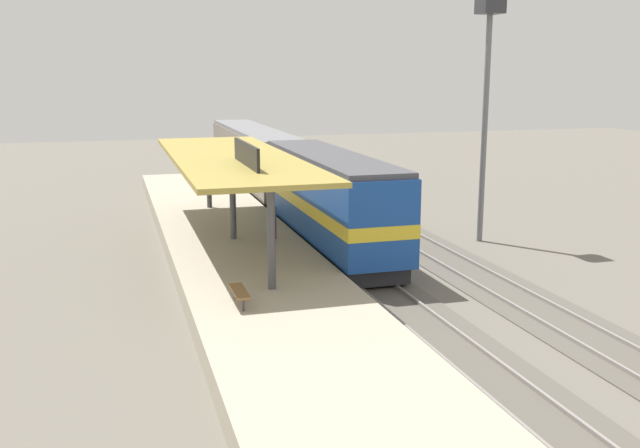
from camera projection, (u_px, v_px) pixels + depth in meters
ground_plane at (370, 248)px, 34.75m from camera, size 120.00×120.00×0.00m
track_near at (330, 250)px, 34.19m from camera, size 3.20×110.00×0.16m
track_far at (419, 244)px, 35.46m from camera, size 3.20×110.00×0.16m
platform at (234, 248)px, 32.84m from camera, size 6.00×44.00×0.90m
station_canopy at (232, 159)px, 31.90m from camera, size 5.20×18.00×4.70m
platform_bench at (239, 292)px, 23.40m from camera, size 0.44×1.70×0.50m
locomotive at (329, 200)px, 33.90m from camera, size 2.93×14.43×4.44m
passenger_carriage_single at (255, 158)px, 50.81m from camera, size 2.90×20.00×4.24m
light_mast at (487, 70)px, 34.44m from camera, size 1.10×1.10×11.70m
person_waiting at (273, 218)px, 32.51m from camera, size 0.34×0.34×1.71m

